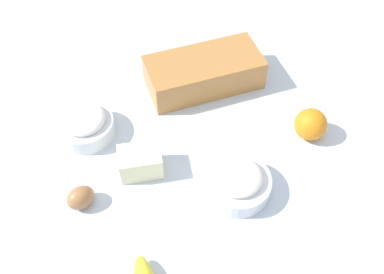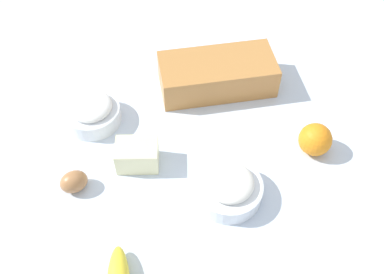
{
  "view_description": "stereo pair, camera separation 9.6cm",
  "coord_description": "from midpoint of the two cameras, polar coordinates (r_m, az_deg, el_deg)",
  "views": [
    {
      "loc": [
        -0.31,
        -0.51,
        0.8
      ],
      "look_at": [
        0.0,
        0.0,
        0.04
      ],
      "focal_mm": 41.34,
      "sensor_mm": 36.0,
      "label": 1
    },
    {
      "loc": [
        -0.22,
        -0.56,
        0.8
      ],
      "look_at": [
        0.0,
        0.0,
        0.04
      ],
      "focal_mm": 41.34,
      "sensor_mm": 36.0,
      "label": 2
    }
  ],
  "objects": [
    {
      "name": "ground_plane",
      "position": [
        1.0,
        -2.75,
        -1.95
      ],
      "size": [
        2.4,
        2.4,
        0.02
      ],
      "primitive_type": "cube",
      "color": "silver"
    },
    {
      "name": "loaf_pan",
      "position": [
        1.1,
        -0.97,
        8.28
      ],
      "size": [
        0.3,
        0.18,
        0.08
      ],
      "rotation": [
        0.0,
        0.0,
        -0.21
      ],
      "color": "#B77A3D",
      "rests_on": "ground_plane"
    },
    {
      "name": "flour_bowl",
      "position": [
        0.91,
        2.9,
        -6.0
      ],
      "size": [
        0.14,
        0.14,
        0.07
      ],
      "color": "white",
      "rests_on": "ground_plane"
    },
    {
      "name": "sugar_bowl",
      "position": [
        1.04,
        -16.26,
        1.44
      ],
      "size": [
        0.13,
        0.13,
        0.07
      ],
      "color": "white",
      "rests_on": "ground_plane"
    },
    {
      "name": "orange_fruit",
      "position": [
        1.01,
        12.47,
        1.44
      ],
      "size": [
        0.07,
        0.07,
        0.07
      ],
      "primitive_type": "sphere",
      "color": "orange",
      "rests_on": "ground_plane"
    },
    {
      "name": "butter_block",
      "position": [
        0.95,
        -9.58,
        -3.37
      ],
      "size": [
        0.11,
        0.09,
        0.06
      ],
      "primitive_type": "cube",
      "rotation": [
        0.0,
        0.0,
        -0.36
      ],
      "color": "#F4EDB2",
      "rests_on": "ground_plane"
    },
    {
      "name": "egg_near_butter",
      "position": [
        0.94,
        -17.09,
        -7.68
      ],
      "size": [
        0.06,
        0.05,
        0.05
      ],
      "primitive_type": "ellipsoid",
      "rotation": [
        0.0,
        1.57,
        3.25
      ],
      "color": "#A67043",
      "rests_on": "ground_plane"
    }
  ]
}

